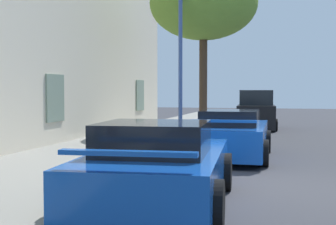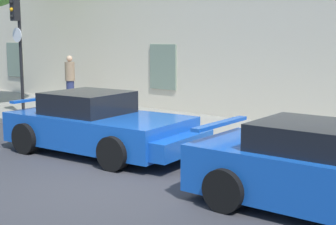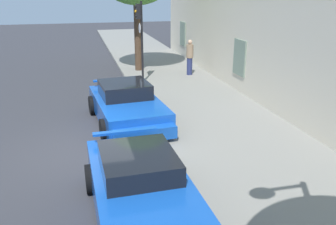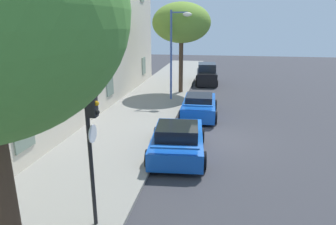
{
  "view_description": "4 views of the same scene",
  "coord_description": "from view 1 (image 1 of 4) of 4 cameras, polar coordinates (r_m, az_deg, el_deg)",
  "views": [
    {
      "loc": [
        -9.02,
        -0.55,
        1.84
      ],
      "look_at": [
        0.32,
        1.93,
        1.38
      ],
      "focal_mm": 49.76,
      "sensor_mm": 36.0,
      "label": 1
    },
    {
      "loc": [
        5.99,
        -5.8,
        2.56
      ],
      "look_at": [
        -0.61,
        2.38,
        0.93
      ],
      "focal_mm": 51.5,
      "sensor_mm": 36.0,
      "label": 2
    },
    {
      "loc": [
        9.72,
        0.01,
        4.41
      ],
      "look_at": [
        0.58,
        2.31,
        1.13
      ],
      "focal_mm": 38.52,
      "sensor_mm": 36.0,
      "label": 3
    },
    {
      "loc": [
        -13.04,
        -0.02,
        5.12
      ],
      "look_at": [
        2.05,
        2.59,
        0.57
      ],
      "focal_mm": 31.61,
      "sensor_mm": 36.0,
      "label": 4
    }
  ],
  "objects": [
    {
      "name": "ground_plane",
      "position": [
        9.22,
        11.27,
        -8.84
      ],
      "size": [
        80.0,
        80.0,
        0.0
      ],
      "primitive_type": "plane",
      "color": "#333338"
    },
    {
      "name": "sportscar_red_lead",
      "position": [
        7.64,
        -1.04,
        -6.6
      ],
      "size": [
        4.63,
        2.51,
        1.35
      ],
      "color": "#144CB2",
      "rests_on": "ground"
    },
    {
      "name": "sportscar_yellow_flank",
      "position": [
        12.97,
        7.83,
        -2.85
      ],
      "size": [
        4.68,
        2.14,
        1.32
      ],
      "color": "#144CB2",
      "rests_on": "ground"
    },
    {
      "name": "hatchback_parked",
      "position": [
        22.59,
        10.74,
        0.09
      ],
      "size": [
        3.93,
        2.11,
        1.86
      ],
      "color": "black",
      "rests_on": "ground"
    },
    {
      "name": "tree_midblock",
      "position": [
        18.85,
        4.37,
        13.14
      ],
      "size": [
        4.25,
        4.25,
        6.58
      ],
      "color": "#473323",
      "rests_on": "sidewalk"
    },
    {
      "name": "street_lamp",
      "position": [
        16.43,
        2.97,
        10.98
      ],
      "size": [
        0.44,
        1.42,
        5.91
      ],
      "color": "#3F5999",
      "rests_on": "sidewalk"
    },
    {
      "name": "sidewalk",
      "position": [
        10.47,
        -14.15,
        -7.09
      ],
      "size": [
        60.0,
        4.46,
        0.14
      ],
      "primitive_type": "cube",
      "color": "gray",
      "rests_on": "ground"
    }
  ]
}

